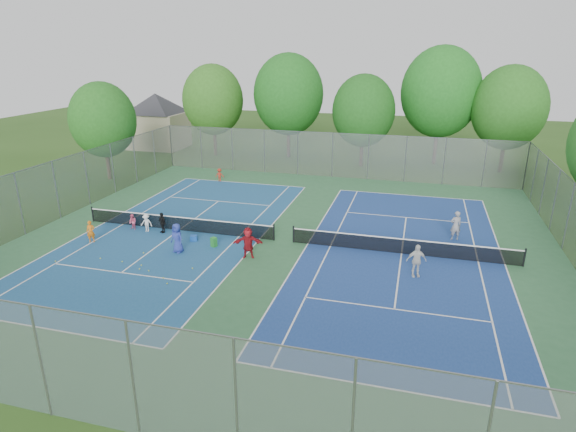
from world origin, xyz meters
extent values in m
plane|color=#294C17|center=(0.00, 0.00, 0.00)|extent=(120.00, 120.00, 0.00)
cube|color=#2D6039|center=(0.00, 0.00, 0.01)|extent=(32.00, 32.00, 0.01)
cube|color=navy|center=(-7.00, 0.00, 0.02)|extent=(10.97, 23.77, 0.01)
cube|color=navy|center=(7.00, 0.00, 0.02)|extent=(10.97, 23.77, 0.01)
cube|color=black|center=(-7.00, 0.00, 0.46)|extent=(12.87, 0.10, 0.91)
cube|color=black|center=(7.00, 0.00, 0.46)|extent=(12.87, 0.10, 0.91)
cube|color=gray|center=(0.00, 16.00, 2.00)|extent=(32.00, 0.10, 4.00)
cube|color=gray|center=(0.00, -16.00, 2.00)|extent=(32.00, 0.10, 4.00)
cube|color=gray|center=(-16.00, 0.00, 2.00)|extent=(0.10, 32.00, 4.00)
cube|color=#B7A88C|center=(-22.00, 24.00, 2.00)|extent=(6.00, 5.00, 4.00)
pyramid|color=#2D2D33|center=(-22.00, 24.00, 6.20)|extent=(11.03, 11.03, 2.20)
cylinder|color=#443326|center=(-14.00, 22.00, 1.75)|extent=(0.36, 0.36, 3.50)
ellipsoid|color=#2E641D|center=(-14.00, 22.00, 5.90)|extent=(6.40, 6.40, 7.36)
cylinder|color=#443326|center=(-6.00, 23.00, 1.93)|extent=(0.36, 0.36, 3.85)
ellipsoid|color=#1C5D1B|center=(-6.00, 23.00, 6.55)|extent=(7.20, 7.20, 8.28)
cylinder|color=#443326|center=(2.00, 21.00, 1.57)|extent=(0.36, 0.36, 3.15)
ellipsoid|color=#1C5518|center=(2.00, 21.00, 5.40)|extent=(6.00, 6.00, 6.90)
cylinder|color=#443326|center=(9.00, 24.00, 2.10)|extent=(0.36, 0.36, 4.20)
ellipsoid|color=#1E661D|center=(9.00, 24.00, 7.05)|extent=(7.60, 7.60, 8.74)
cylinder|color=#443326|center=(15.00, 22.00, 1.75)|extent=(0.36, 0.36, 3.50)
ellipsoid|color=#255F1B|center=(15.00, 22.00, 5.97)|extent=(6.60, 6.60, 7.59)
cylinder|color=#443326|center=(-19.00, 10.00, 1.57)|extent=(0.36, 0.36, 3.15)
ellipsoid|color=#205C1A|center=(-19.00, 10.00, 5.25)|extent=(5.60, 5.60, 6.44)
cube|color=#174EAC|center=(-5.31, -1.33, 0.17)|extent=(0.51, 0.51, 0.34)
cube|color=green|center=(-3.74, -1.88, 0.29)|extent=(0.39, 0.39, 0.58)
imported|color=orange|center=(-11.15, -3.17, 0.68)|extent=(0.58, 0.50, 1.35)
imported|color=#E95A80|center=(-9.94, -0.60, 0.51)|extent=(0.59, 0.51, 1.02)
imported|color=white|center=(-8.88, -0.71, 0.58)|extent=(0.79, 0.52, 1.16)
imported|color=black|center=(-7.81, -0.60, 0.67)|extent=(0.84, 0.68, 1.34)
imported|color=navy|center=(-5.42, -3.15, 0.87)|extent=(0.99, 0.82, 1.74)
imported|color=maroon|center=(-1.26, -2.78, 0.89)|extent=(1.73, 0.94, 1.78)
imported|color=#AE2918|center=(-9.18, 11.82, 0.58)|extent=(0.79, 0.51, 1.16)
imported|color=gray|center=(9.99, 3.02, 0.92)|extent=(0.78, 0.64, 1.85)
imported|color=silver|center=(7.80, -2.72, 0.88)|extent=(1.11, 0.70, 1.75)
sphere|color=#CFDB32|center=(-7.21, -3.89, 0.03)|extent=(0.07, 0.07, 0.07)
sphere|color=yellow|center=(-6.45, -5.38, 0.03)|extent=(0.07, 0.07, 0.07)
sphere|color=yellow|center=(-3.62, -5.00, 0.03)|extent=(0.07, 0.07, 0.07)
sphere|color=#D5EC37|center=(-6.07, -1.47, 0.03)|extent=(0.07, 0.07, 0.07)
sphere|color=gold|center=(-4.05, -6.93, 0.03)|extent=(0.07, 0.07, 0.07)
sphere|color=#ADCB2F|center=(-4.55, -6.42, 0.03)|extent=(0.07, 0.07, 0.07)
sphere|color=#B9D531|center=(-5.70, -5.89, 0.03)|extent=(0.07, 0.07, 0.07)
sphere|color=gold|center=(-11.27, -6.18, 0.03)|extent=(0.07, 0.07, 0.07)
sphere|color=#F0F438|center=(-6.29, -5.82, 0.03)|extent=(0.07, 0.07, 0.07)
sphere|color=#BCE435|center=(-7.70, -5.25, 0.03)|extent=(0.07, 0.07, 0.07)
sphere|color=#E2F138|center=(-9.12, -5.20, 0.03)|extent=(0.07, 0.07, 0.07)
camera|label=1|loc=(7.42, -25.97, 11.14)|focal=30.00mm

